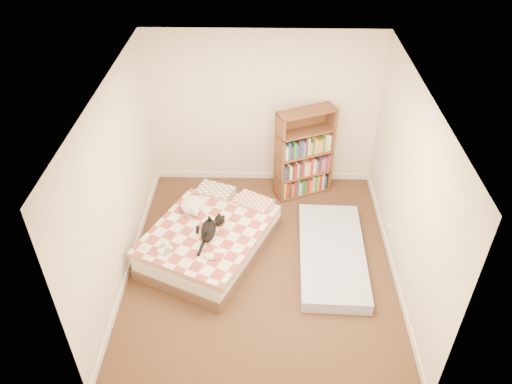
{
  "coord_description": "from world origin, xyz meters",
  "views": [
    {
      "loc": [
        0.04,
        -4.81,
        4.79
      ],
      "look_at": [
        -0.07,
        0.3,
        0.97
      ],
      "focal_mm": 35.0,
      "sensor_mm": 36.0,
      "label": 1
    }
  ],
  "objects_px": {
    "bookshelf": "(304,163)",
    "floor_mattress": "(332,254)",
    "black_cat": "(209,228)",
    "bed": "(211,237)",
    "white_dog": "(193,205)"
  },
  "relations": [
    {
      "from": "bed",
      "to": "bookshelf",
      "type": "height_order",
      "value": "bookshelf"
    },
    {
      "from": "white_dog",
      "to": "floor_mattress",
      "type": "bearing_deg",
      "value": 10.59
    },
    {
      "from": "bed",
      "to": "black_cat",
      "type": "height_order",
      "value": "black_cat"
    },
    {
      "from": "bookshelf",
      "to": "white_dog",
      "type": "distance_m",
      "value": 1.92
    },
    {
      "from": "bookshelf",
      "to": "floor_mattress",
      "type": "xyz_separation_m",
      "value": [
        0.33,
        -1.55,
        -0.45
      ]
    },
    {
      "from": "black_cat",
      "to": "bed",
      "type": "bearing_deg",
      "value": 124.87
    },
    {
      "from": "floor_mattress",
      "to": "black_cat",
      "type": "relative_size",
      "value": 2.59
    },
    {
      "from": "floor_mattress",
      "to": "black_cat",
      "type": "distance_m",
      "value": 1.69
    },
    {
      "from": "bed",
      "to": "black_cat",
      "type": "relative_size",
      "value": 3.03
    },
    {
      "from": "bookshelf",
      "to": "black_cat",
      "type": "distance_m",
      "value": 2.03
    },
    {
      "from": "bookshelf",
      "to": "black_cat",
      "type": "bearing_deg",
      "value": -153.82
    },
    {
      "from": "bookshelf",
      "to": "floor_mattress",
      "type": "distance_m",
      "value": 1.64
    },
    {
      "from": "black_cat",
      "to": "white_dog",
      "type": "xyz_separation_m",
      "value": [
        -0.26,
        0.46,
        0.02
      ]
    },
    {
      "from": "bed",
      "to": "white_dog",
      "type": "distance_m",
      "value": 0.5
    },
    {
      "from": "bookshelf",
      "to": "white_dog",
      "type": "bearing_deg",
      "value": -168.91
    }
  ]
}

